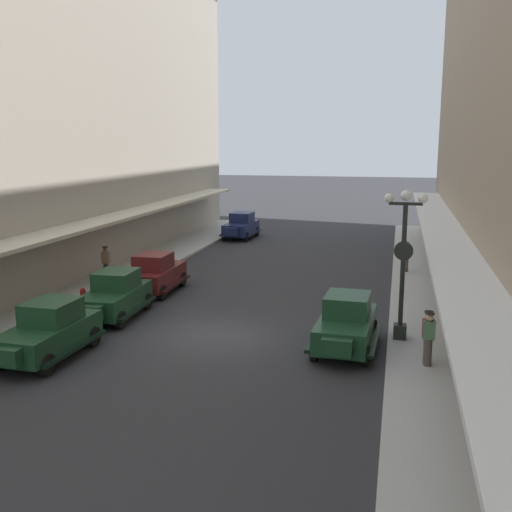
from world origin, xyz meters
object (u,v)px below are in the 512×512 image
(fire_hydrant, at_px, (83,297))
(lamp_post_with_clock, at_px, (403,258))
(parked_car_0, at_px, (49,329))
(pedestrian_1, at_px, (106,263))
(parked_car_1, at_px, (241,225))
(pedestrian_2, at_px, (406,256))
(pedestrian_0, at_px, (429,339))
(parked_car_2, at_px, (346,322))
(pedestrian_3, at_px, (428,337))
(parked_car_4, at_px, (155,272))
(parked_car_3, at_px, (115,294))

(fire_hydrant, bearing_deg, lamp_post_with_clock, -4.94)
(lamp_post_with_clock, bearing_deg, parked_car_0, -159.43)
(fire_hydrant, relative_size, pedestrian_1, 0.49)
(parked_car_1, bearing_deg, parked_car_0, -89.56)
(fire_hydrant, xyz_separation_m, pedestrian_2, (13.03, 10.19, 0.43))
(pedestrian_2, bearing_deg, parked_car_0, -126.24)
(pedestrian_1, height_order, pedestrian_2, pedestrian_1)
(parked_car_1, height_order, fire_hydrant, parked_car_1)
(fire_hydrant, bearing_deg, pedestrian_1, 106.42)
(pedestrian_0, height_order, pedestrian_2, pedestrian_0)
(lamp_post_with_clock, bearing_deg, pedestrian_2, 88.56)
(parked_car_0, distance_m, pedestrian_2, 19.12)
(parked_car_1, xyz_separation_m, lamp_post_with_clock, (11.21, -20.82, 2.04))
(pedestrian_1, bearing_deg, parked_car_2, -29.23)
(fire_hydrant, xyz_separation_m, pedestrian_0, (13.59, -3.55, 0.45))
(pedestrian_1, relative_size, pedestrian_3, 1.00)
(parked_car_1, relative_size, pedestrian_2, 2.63)
(parked_car_4, relative_size, pedestrian_0, 2.57)
(pedestrian_0, distance_m, pedestrian_1, 17.11)
(fire_hydrant, relative_size, pedestrian_3, 0.49)
(parked_car_3, bearing_deg, parked_car_0, -89.89)
(pedestrian_3, bearing_deg, pedestrian_2, 92.24)
(pedestrian_2, bearing_deg, pedestrian_1, -159.24)
(fire_hydrant, bearing_deg, parked_car_0, -71.70)
(parked_car_2, height_order, parked_car_4, same)
(lamp_post_with_clock, bearing_deg, pedestrian_0, -71.15)
(pedestrian_0, xyz_separation_m, pedestrian_2, (-0.55, 13.73, -0.02))
(parked_car_3, height_order, pedestrian_2, parked_car_3)
(parked_car_2, bearing_deg, parked_car_4, 148.02)
(parked_car_4, height_order, pedestrian_1, parked_car_4)
(parked_car_0, relative_size, parked_car_3, 0.99)
(parked_car_0, relative_size, parked_car_1, 1.00)
(parked_car_4, distance_m, fire_hydrant, 3.99)
(pedestrian_3, bearing_deg, parked_car_3, 166.73)
(pedestrian_1, bearing_deg, parked_car_0, -72.59)
(parked_car_2, xyz_separation_m, parked_car_3, (-9.26, 1.63, 0.00))
(parked_car_0, relative_size, fire_hydrant, 5.23)
(pedestrian_2, bearing_deg, pedestrian_0, -87.70)
(pedestrian_2, bearing_deg, fire_hydrant, -141.99)
(parked_car_4, relative_size, pedestrian_3, 2.57)
(parked_car_0, height_order, fire_hydrant, parked_car_0)
(parked_car_1, distance_m, lamp_post_with_clock, 23.73)
(pedestrian_0, bearing_deg, fire_hydrant, 165.37)
(pedestrian_0, distance_m, pedestrian_3, 0.19)
(parked_car_1, height_order, pedestrian_1, parked_car_1)
(parked_car_3, bearing_deg, pedestrian_0, -14.10)
(parked_car_0, relative_size, pedestrian_3, 2.57)
(parked_car_1, relative_size, parked_car_4, 1.00)
(parked_car_2, distance_m, pedestrian_2, 12.56)
(lamp_post_with_clock, height_order, pedestrian_1, lamp_post_with_clock)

